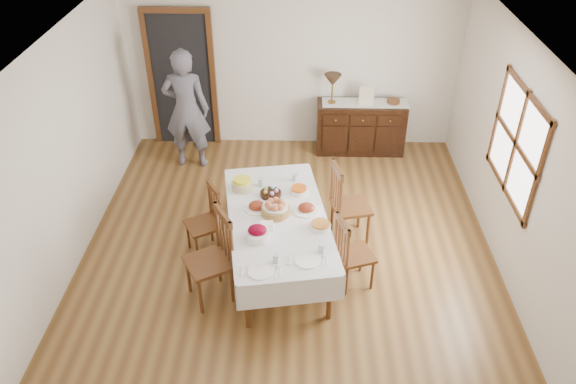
{
  "coord_description": "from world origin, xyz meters",
  "views": [
    {
      "loc": [
        0.13,
        -5.1,
        4.49
      ],
      "look_at": [
        0.0,
        0.1,
        0.95
      ],
      "focal_mm": 35.0,
      "sensor_mm": 36.0,
      "label": 1
    }
  ],
  "objects_px": {
    "chair_left_near": "(213,257)",
    "table_lamp": "(333,81)",
    "person": "(186,106)",
    "chair_right_far": "(347,203)",
    "sideboard": "(360,127)",
    "dining_table": "(278,222)",
    "chair_right_near": "(351,252)",
    "chair_left_far": "(206,220)"
  },
  "relations": [
    {
      "from": "chair_right_far",
      "to": "person",
      "type": "bearing_deg",
      "value": 39.18
    },
    {
      "from": "person",
      "to": "table_lamp",
      "type": "distance_m",
      "value": 2.19
    },
    {
      "from": "table_lamp",
      "to": "chair_left_near",
      "type": "bearing_deg",
      "value": -112.85
    },
    {
      "from": "sideboard",
      "to": "table_lamp",
      "type": "xyz_separation_m",
      "value": [
        -0.47,
        0.0,
        0.76
      ]
    },
    {
      "from": "chair_right_far",
      "to": "table_lamp",
      "type": "distance_m",
      "value": 2.32
    },
    {
      "from": "chair_left_far",
      "to": "chair_right_near",
      "type": "distance_m",
      "value": 1.77
    },
    {
      "from": "chair_right_far",
      "to": "table_lamp",
      "type": "bearing_deg",
      "value": -9.85
    },
    {
      "from": "chair_left_near",
      "to": "chair_left_far",
      "type": "distance_m",
      "value": 0.79
    },
    {
      "from": "table_lamp",
      "to": "dining_table",
      "type": "bearing_deg",
      "value": -104.3
    },
    {
      "from": "chair_left_near",
      "to": "chair_left_far",
      "type": "xyz_separation_m",
      "value": [
        -0.19,
        0.76,
        -0.09
      ]
    },
    {
      "from": "sideboard",
      "to": "person",
      "type": "bearing_deg",
      "value": -169.57
    },
    {
      "from": "chair_left_near",
      "to": "sideboard",
      "type": "distance_m",
      "value": 3.77
    },
    {
      "from": "dining_table",
      "to": "chair_right_far",
      "type": "xyz_separation_m",
      "value": [
        0.82,
        0.55,
        -0.1
      ]
    },
    {
      "from": "chair_left_far",
      "to": "table_lamp",
      "type": "xyz_separation_m",
      "value": [
        1.57,
        2.52,
        0.71
      ]
    },
    {
      "from": "chair_right_far",
      "to": "sideboard",
      "type": "height_order",
      "value": "chair_right_far"
    },
    {
      "from": "chair_left_near",
      "to": "person",
      "type": "xyz_separation_m",
      "value": [
        -0.74,
        2.8,
        0.42
      ]
    },
    {
      "from": "chair_left_far",
      "to": "chair_right_near",
      "type": "xyz_separation_m",
      "value": [
        1.69,
        -0.54,
        0.01
      ]
    },
    {
      "from": "table_lamp",
      "to": "sideboard",
      "type": "bearing_deg",
      "value": -0.37
    },
    {
      "from": "chair_left_far",
      "to": "sideboard",
      "type": "bearing_deg",
      "value": 111.41
    },
    {
      "from": "table_lamp",
      "to": "chair_right_far",
      "type": "bearing_deg",
      "value": -87.14
    },
    {
      "from": "chair_left_near",
      "to": "chair_right_near",
      "type": "height_order",
      "value": "chair_left_near"
    },
    {
      "from": "dining_table",
      "to": "table_lamp",
      "type": "bearing_deg",
      "value": 66.25
    },
    {
      "from": "dining_table",
      "to": "chair_right_far",
      "type": "relative_size",
      "value": 2.14
    },
    {
      "from": "dining_table",
      "to": "chair_right_far",
      "type": "distance_m",
      "value": 0.99
    },
    {
      "from": "chair_right_far",
      "to": "table_lamp",
      "type": "height_order",
      "value": "table_lamp"
    },
    {
      "from": "dining_table",
      "to": "chair_right_far",
      "type": "height_order",
      "value": "chair_right_far"
    },
    {
      "from": "chair_left_near",
      "to": "table_lamp",
      "type": "distance_m",
      "value": 3.61
    },
    {
      "from": "chair_right_near",
      "to": "person",
      "type": "height_order",
      "value": "person"
    },
    {
      "from": "chair_left_near",
      "to": "person",
      "type": "bearing_deg",
      "value": 165.19
    },
    {
      "from": "chair_right_near",
      "to": "dining_table",
      "type": "bearing_deg",
      "value": 52.12
    },
    {
      "from": "chair_left_near",
      "to": "table_lamp",
      "type": "height_order",
      "value": "table_lamp"
    },
    {
      "from": "dining_table",
      "to": "chair_right_near",
      "type": "distance_m",
      "value": 0.89
    },
    {
      "from": "chair_left_far",
      "to": "dining_table",
      "type": "bearing_deg",
      "value": 43.43
    },
    {
      "from": "dining_table",
      "to": "chair_left_far",
      "type": "height_order",
      "value": "chair_left_far"
    },
    {
      "from": "person",
      "to": "table_lamp",
      "type": "relative_size",
      "value": 4.23
    },
    {
      "from": "dining_table",
      "to": "chair_left_far",
      "type": "relative_size",
      "value": 2.52
    },
    {
      "from": "chair_right_near",
      "to": "chair_right_far",
      "type": "xyz_separation_m",
      "value": [
        -0.0,
        0.83,
        0.07
      ]
    },
    {
      "from": "dining_table",
      "to": "person",
      "type": "bearing_deg",
      "value": 112.09
    },
    {
      "from": "sideboard",
      "to": "table_lamp",
      "type": "height_order",
      "value": "table_lamp"
    },
    {
      "from": "dining_table",
      "to": "person",
      "type": "xyz_separation_m",
      "value": [
        -1.41,
        2.3,
        0.33
      ]
    },
    {
      "from": "chair_left_far",
      "to": "table_lamp",
      "type": "bearing_deg",
      "value": 118.45
    },
    {
      "from": "dining_table",
      "to": "chair_right_near",
      "type": "relative_size",
      "value": 2.48
    }
  ]
}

